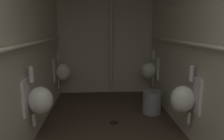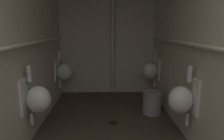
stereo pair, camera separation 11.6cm
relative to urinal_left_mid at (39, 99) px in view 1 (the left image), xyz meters
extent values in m
cube|color=beige|center=(-0.18, -0.03, 0.67)|extent=(0.06, 4.59, 2.57)
cube|color=beige|center=(1.96, -0.03, 0.67)|extent=(0.06, 4.59, 2.57)
cube|color=beige|center=(0.89, 2.24, 0.67)|extent=(2.20, 0.06, 2.57)
ellipsoid|color=silver|center=(0.02, 0.00, -0.01)|extent=(0.30, 0.26, 0.34)
cube|color=silver|center=(-0.13, 0.00, 0.04)|extent=(0.03, 0.30, 0.44)
cylinder|color=silver|center=(-0.07, 0.00, 0.30)|extent=(0.06, 0.06, 0.16)
sphere|color=silver|center=(-0.07, 0.00, 0.38)|extent=(0.06, 0.06, 0.06)
cylinder|color=beige|center=(-0.08, 0.00, -0.26)|extent=(0.04, 0.04, 0.16)
ellipsoid|color=silver|center=(0.02, 1.67, -0.01)|extent=(0.30, 0.26, 0.34)
cube|color=silver|center=(-0.13, 1.67, 0.04)|extent=(0.03, 0.30, 0.44)
cylinder|color=silver|center=(-0.07, 1.67, 0.30)|extent=(0.06, 0.06, 0.16)
sphere|color=silver|center=(-0.07, 1.67, 0.38)|extent=(0.06, 0.06, 0.06)
cylinder|color=beige|center=(-0.08, 1.67, -0.26)|extent=(0.04, 0.04, 0.16)
ellipsoid|color=silver|center=(1.76, -0.07, -0.01)|extent=(0.30, 0.26, 0.34)
cube|color=silver|center=(1.91, -0.07, 0.04)|extent=(0.03, 0.30, 0.44)
cylinder|color=silver|center=(1.85, -0.07, 0.30)|extent=(0.06, 0.06, 0.16)
sphere|color=silver|center=(1.85, -0.07, 0.38)|extent=(0.06, 0.06, 0.06)
cylinder|color=beige|center=(1.86, -0.07, -0.26)|extent=(0.04, 0.04, 0.16)
ellipsoid|color=silver|center=(1.76, 1.70, -0.01)|extent=(0.30, 0.26, 0.34)
cube|color=silver|center=(1.91, 1.70, 0.04)|extent=(0.03, 0.30, 0.44)
cylinder|color=silver|center=(1.85, 1.70, 0.30)|extent=(0.06, 0.06, 0.16)
sphere|color=silver|center=(1.85, 1.70, 0.38)|extent=(0.06, 0.06, 0.06)
cylinder|color=beige|center=(1.86, 1.70, -0.26)|extent=(0.04, 0.04, 0.16)
cylinder|color=beige|center=(-0.09, 0.00, 0.66)|extent=(0.05, 3.75, 0.05)
sphere|color=beige|center=(-0.09, 1.87, 0.66)|extent=(0.06, 0.06, 0.06)
cylinder|color=beige|center=(1.87, -0.03, 0.66)|extent=(0.05, 3.86, 0.05)
sphere|color=beige|center=(1.87, 1.90, 0.66)|extent=(0.06, 0.06, 0.06)
cylinder|color=beige|center=(1.01, 2.13, 0.67)|extent=(0.07, 0.07, 2.52)
cylinder|color=black|center=(0.96, 0.59, -0.61)|extent=(0.14, 0.14, 0.01)
cylinder|color=gray|center=(1.64, 0.93, -0.41)|extent=(0.32, 0.32, 0.40)
camera|label=1|loc=(0.73, -2.48, 0.85)|focal=33.67mm
camera|label=2|loc=(0.85, -2.48, 0.85)|focal=33.67mm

